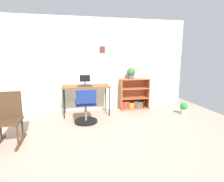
% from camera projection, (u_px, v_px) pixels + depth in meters
% --- Properties ---
extents(ground_plane, '(6.24, 6.24, 0.00)m').
position_uv_depth(ground_plane, '(111.00, 142.00, 3.23)').
color(ground_plane, tan).
extents(wall_back, '(5.20, 0.12, 2.50)m').
position_uv_depth(wall_back, '(95.00, 65.00, 5.06)').
color(wall_back, silver).
rests_on(wall_back, ground_plane).
extents(desk, '(1.19, 0.57, 0.75)m').
position_uv_depth(desk, '(86.00, 88.00, 4.65)').
color(desk, brown).
rests_on(desk, ground_plane).
extents(monitor, '(0.26, 0.14, 0.27)m').
position_uv_depth(monitor, '(85.00, 80.00, 4.67)').
color(monitor, '#262628').
rests_on(monitor, desk).
extents(keyboard, '(0.36, 0.14, 0.02)m').
position_uv_depth(keyboard, '(85.00, 86.00, 4.55)').
color(keyboard, '#1A2233').
rests_on(keyboard, desk).
extents(office_chair, '(0.52, 0.55, 0.79)m').
position_uv_depth(office_chair, '(86.00, 108.00, 4.07)').
color(office_chair, black).
rests_on(office_chair, ground_plane).
extents(rocking_chair, '(0.42, 0.64, 0.89)m').
position_uv_depth(rocking_chair, '(9.00, 117.00, 3.16)').
color(rocking_chair, '#442F1D').
rests_on(rocking_chair, ground_plane).
extents(bookshelf_low, '(0.82, 0.30, 0.87)m').
position_uv_depth(bookshelf_low, '(133.00, 95.00, 5.26)').
color(bookshelf_low, '#9F522F').
rests_on(bookshelf_low, ground_plane).
extents(potted_plant_on_shelf, '(0.24, 0.24, 0.31)m').
position_uv_depth(potted_plant_on_shelf, '(131.00, 73.00, 5.06)').
color(potted_plant_on_shelf, '#474C51').
rests_on(potted_plant_on_shelf, bookshelf_low).
extents(potted_plant_floor, '(0.19, 0.19, 0.32)m').
position_uv_depth(potted_plant_floor, '(184.00, 108.00, 4.72)').
color(potted_plant_floor, '#B7B2A8').
rests_on(potted_plant_floor, ground_plane).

